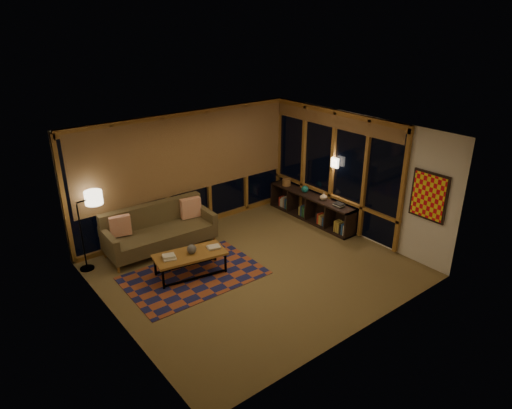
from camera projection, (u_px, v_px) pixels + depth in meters
floor at (255, 269)px, 8.94m from camera, size 5.50×5.00×0.01m
ceiling at (255, 134)px, 7.88m from camera, size 5.50×5.00×0.01m
walls at (255, 206)px, 8.41m from camera, size 5.51×5.01×2.70m
window_wall_back at (188, 172)px, 10.17m from camera, size 5.30×0.16×2.60m
window_wall_right at (331, 169)px, 10.37m from camera, size 0.16×3.70×2.60m
wall_art at (429, 196)px, 8.58m from camera, size 0.06×0.74×0.94m
wall_sconce at (335, 163)px, 10.15m from camera, size 0.12×0.18×0.22m
sofa at (160, 230)px, 9.49m from camera, size 2.29×1.00×0.92m
pillow_left at (120, 227)px, 9.14m from camera, size 0.43×0.22×0.41m
pillow_right at (191, 208)px, 9.97m from camera, size 0.46×0.22×0.44m
area_rug at (194, 275)px, 8.71m from camera, size 2.55×1.72×0.01m
coffee_table at (190, 264)px, 8.68m from camera, size 1.43×0.85×0.45m
book_stack_a at (169, 257)px, 8.41m from camera, size 0.31×0.27×0.07m
book_stack_b at (214, 247)px, 8.78m from camera, size 0.31×0.28×0.05m
ceramic_pot at (192, 249)px, 8.57m from camera, size 0.19×0.19×0.18m
floor_lamp at (81, 234)px, 8.65m from camera, size 0.57×0.43×1.54m
bookshelf at (311, 207)px, 10.95m from camera, size 0.40×2.53×0.63m
basket at (287, 182)px, 11.42m from camera, size 0.26×0.26×0.16m
teal_bowl at (305, 189)px, 10.96m from camera, size 0.17×0.17×0.17m
vase at (324, 196)px, 10.51m from camera, size 0.21×0.21×0.18m
shelf_book_stack at (339, 205)px, 10.19m from camera, size 0.22×0.26×0.06m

